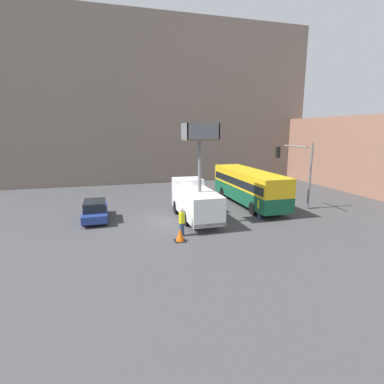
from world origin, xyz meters
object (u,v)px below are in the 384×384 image
(utility_truck, at_px, (195,199))
(traffic_cone_near_truck, at_px, (180,235))
(road_worker_near_truck, at_px, (182,222))
(city_bus, at_px, (248,185))
(road_worker_directing, at_px, (260,207))
(traffic_light_pole, at_px, (298,165))
(parked_car_curbside, at_px, (95,210))

(utility_truck, bearing_deg, traffic_cone_near_truck, -118.23)
(road_worker_near_truck, bearing_deg, city_bus, 28.44)
(city_bus, height_order, traffic_cone_near_truck, city_bus)
(utility_truck, relative_size, road_worker_near_truck, 3.78)
(road_worker_near_truck, relative_size, road_worker_directing, 1.05)
(city_bus, distance_m, traffic_light_pole, 4.62)
(utility_truck, height_order, parked_car_curbside, utility_truck)
(parked_car_curbside, bearing_deg, city_bus, 5.43)
(parked_car_curbside, bearing_deg, traffic_light_pole, -5.37)
(road_worker_directing, distance_m, traffic_cone_near_truck, 7.60)
(road_worker_directing, height_order, parked_car_curbside, road_worker_directing)
(traffic_cone_near_truck, bearing_deg, utility_truck, 61.77)
(city_bus, relative_size, traffic_light_pole, 1.84)
(city_bus, height_order, road_worker_directing, city_bus)
(traffic_cone_near_truck, bearing_deg, road_worker_near_truck, 69.73)
(traffic_light_pole, bearing_deg, parked_car_curbside, 174.63)
(road_worker_near_truck, distance_m, road_worker_directing, 6.97)
(road_worker_near_truck, distance_m, traffic_cone_near_truck, 1.10)
(city_bus, bearing_deg, traffic_cone_near_truck, 133.92)
(city_bus, height_order, traffic_light_pole, traffic_light_pole)
(traffic_light_pole, height_order, road_worker_near_truck, traffic_light_pole)
(road_worker_directing, distance_m, parked_car_curbside, 12.49)
(road_worker_directing, height_order, traffic_cone_near_truck, road_worker_directing)
(road_worker_near_truck, bearing_deg, traffic_cone_near_truck, -121.08)
(road_worker_directing, xyz_separation_m, traffic_cone_near_truck, (-6.98, -2.95, -0.52))
(utility_truck, distance_m, parked_car_curbside, 7.59)
(utility_truck, height_order, city_bus, utility_truck)
(traffic_cone_near_truck, relative_size, parked_car_curbside, 0.18)
(road_worker_directing, bearing_deg, city_bus, -33.45)
(traffic_cone_near_truck, bearing_deg, road_worker_directing, 22.91)
(utility_truck, height_order, traffic_light_pole, utility_truck)
(parked_car_curbside, bearing_deg, road_worker_directing, -14.08)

